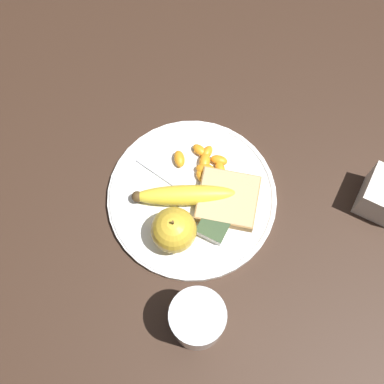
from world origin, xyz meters
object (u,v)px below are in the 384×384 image
(plate, at_px, (192,197))
(banana, at_px, (184,195))
(fork, at_px, (184,190))
(apple, at_px, (174,230))
(jam_packet, at_px, (213,229))
(juice_glass, at_px, (197,320))
(bread_slice, at_px, (228,199))

(plate, height_order, banana, banana)
(plate, relative_size, fork, 1.69)
(apple, relative_size, jam_packet, 1.79)
(fork, relative_size, jam_packet, 3.63)
(fork, bearing_deg, banana, -54.06)
(juice_glass, height_order, banana, juice_glass)
(bread_slice, bearing_deg, apple, -118.23)
(plate, height_order, juice_glass, juice_glass)
(juice_glass, bearing_deg, apple, 131.86)
(bread_slice, bearing_deg, plate, -161.44)
(bread_slice, relative_size, jam_packet, 2.57)
(jam_packet, bearing_deg, fork, 150.27)
(plate, xyz_separation_m, banana, (-0.01, -0.01, 0.02))
(apple, bearing_deg, bread_slice, 61.77)
(banana, distance_m, jam_packet, 0.07)
(banana, height_order, fork, banana)
(banana, bearing_deg, juice_glass, -57.22)
(plate, height_order, bread_slice, bread_slice)
(bread_slice, xyz_separation_m, fork, (-0.07, -0.01, -0.01))
(jam_packet, bearing_deg, plate, 146.33)
(bread_slice, height_order, fork, bread_slice)
(plate, relative_size, bread_slice, 2.39)
(bread_slice, distance_m, fork, 0.07)
(plate, relative_size, apple, 3.45)
(bread_slice, bearing_deg, banana, -156.52)
(plate, xyz_separation_m, jam_packet, (0.06, -0.04, 0.01))
(plate, height_order, fork, fork)
(plate, bearing_deg, bread_slice, 18.56)
(apple, bearing_deg, juice_glass, -48.14)
(plate, height_order, jam_packet, jam_packet)
(apple, xyz_separation_m, jam_packet, (0.05, 0.04, -0.02))
(plate, distance_m, banana, 0.02)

